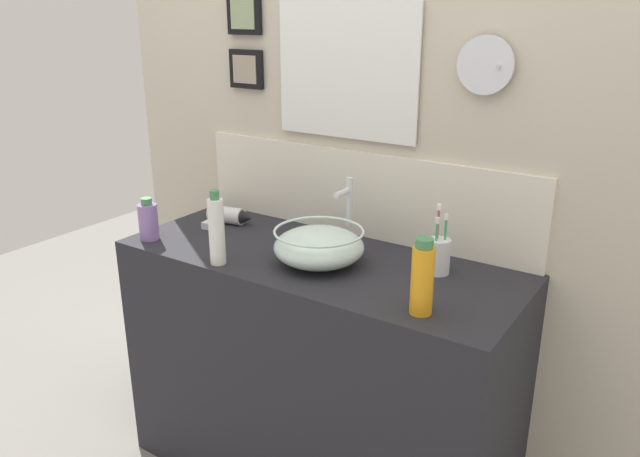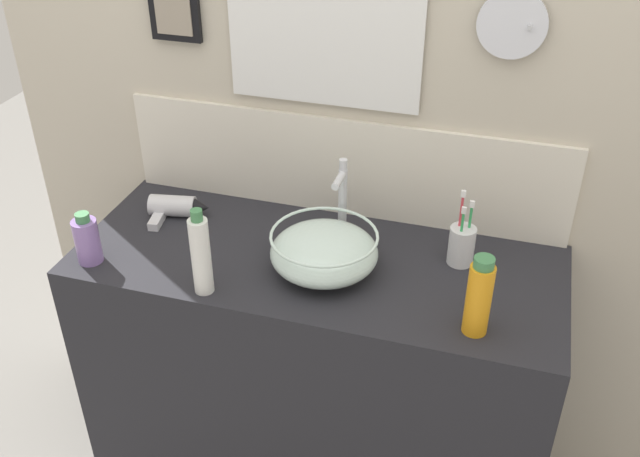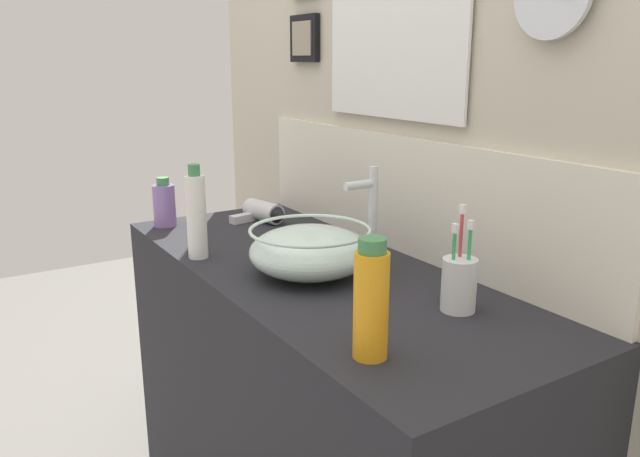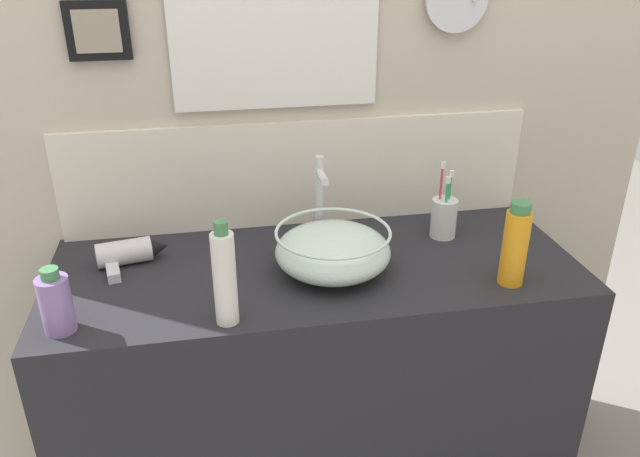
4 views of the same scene
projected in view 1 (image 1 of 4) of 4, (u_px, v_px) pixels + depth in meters
vanity_counter at (318, 372)px, 2.13m from camera, size 1.31×0.53×0.85m
back_panel at (366, 106)px, 2.07m from camera, size 2.09×0.10×2.59m
glass_bowl_sink at (319, 246)px, 1.92m from camera, size 0.28×0.28×0.11m
faucet at (348, 209)px, 2.03m from camera, size 0.02×0.09×0.24m
hair_drier at (228, 216)px, 2.29m from camera, size 0.18×0.15×0.06m
toothbrush_cup at (438, 255)px, 1.85m from camera, size 0.07×0.07×0.21m
lotion_bottle at (422, 278)px, 1.59m from camera, size 0.06×0.06×0.21m
shampoo_bottle at (217, 230)px, 1.91m from camera, size 0.05×0.05×0.24m
soap_dispenser at (148, 221)px, 2.13m from camera, size 0.07×0.07×0.15m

